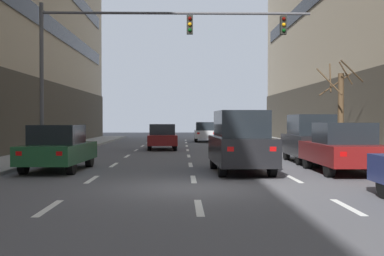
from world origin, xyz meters
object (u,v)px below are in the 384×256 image
(car_parked_2, at_px, (342,148))
(traffic_signal_0, at_px, (136,44))
(car_parked_3, at_px, (311,139))
(car_driving_0, at_px, (58,148))
(car_driving_1, at_px, (205,132))
(car_driving_2, at_px, (162,137))
(street_tree_2, at_px, (340,110))
(car_driving_3, at_px, (241,142))

(car_parked_2, bearing_deg, traffic_signal_0, 144.60)
(car_parked_2, distance_m, car_parked_3, 4.26)
(car_driving_0, height_order, car_driving_1, car_driving_0)
(car_driving_2, bearing_deg, car_parked_3, -54.69)
(car_parked_3, xyz_separation_m, street_tree_2, (2.07, 2.43, 1.29))
(car_driving_0, xyz_separation_m, car_driving_1, (6.47, 24.14, -0.00))
(car_driving_0, xyz_separation_m, traffic_signal_0, (2.41, 4.51, 4.44))
(car_driving_2, xyz_separation_m, car_parked_3, (6.79, -9.59, 0.25))
(car_driving_2, xyz_separation_m, traffic_signal_0, (-0.83, -8.43, 4.48))
(street_tree_2, bearing_deg, car_driving_2, 141.07)
(car_parked_2, xyz_separation_m, street_tree_2, (2.07, 6.69, 1.46))
(car_parked_2, xyz_separation_m, car_parked_3, (0.00, 4.25, 0.17))
(car_parked_2, relative_size, traffic_signal_0, 0.38)
(car_driving_0, bearing_deg, car_parked_2, -5.17)
(car_driving_1, relative_size, car_driving_2, 1.03)
(car_driving_2, bearing_deg, car_parked_2, -63.87)
(car_driving_1, bearing_deg, car_driving_0, -105.01)
(car_driving_3, relative_size, car_parked_2, 0.97)
(car_driving_3, distance_m, car_parked_3, 5.40)
(car_driving_1, distance_m, car_parked_2, 25.30)
(car_driving_2, relative_size, traffic_signal_0, 0.35)
(traffic_signal_0, bearing_deg, car_driving_3, -52.03)
(car_driving_3, height_order, car_parked_3, car_driving_3)
(car_parked_2, bearing_deg, car_driving_2, 116.13)
(car_driving_1, xyz_separation_m, car_parked_3, (3.56, -20.79, 0.21))
(car_driving_1, bearing_deg, street_tree_2, -72.93)
(street_tree_2, bearing_deg, car_driving_3, -130.59)
(car_driving_3, xyz_separation_m, car_parked_2, (3.52, -0.16, -0.21))
(car_driving_0, distance_m, car_driving_3, 6.57)
(car_parked_3, bearing_deg, car_parked_2, -90.00)
(car_driving_3, bearing_deg, car_driving_1, 90.10)
(car_driving_0, height_order, street_tree_2, street_tree_2)
(car_driving_3, xyz_separation_m, car_parked_3, (3.52, 4.10, -0.04))
(traffic_signal_0, bearing_deg, car_driving_2, 84.38)
(car_driving_2, relative_size, car_parked_2, 0.92)
(car_parked_3, height_order, street_tree_2, street_tree_2)
(car_parked_3, bearing_deg, car_driving_0, -161.56)
(traffic_signal_0, bearing_deg, car_parked_3, -8.68)
(car_driving_1, height_order, car_parked_2, car_parked_2)
(car_driving_3, height_order, street_tree_2, street_tree_2)
(car_driving_0, distance_m, street_tree_2, 13.50)
(car_driving_3, bearing_deg, car_parked_3, 49.33)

